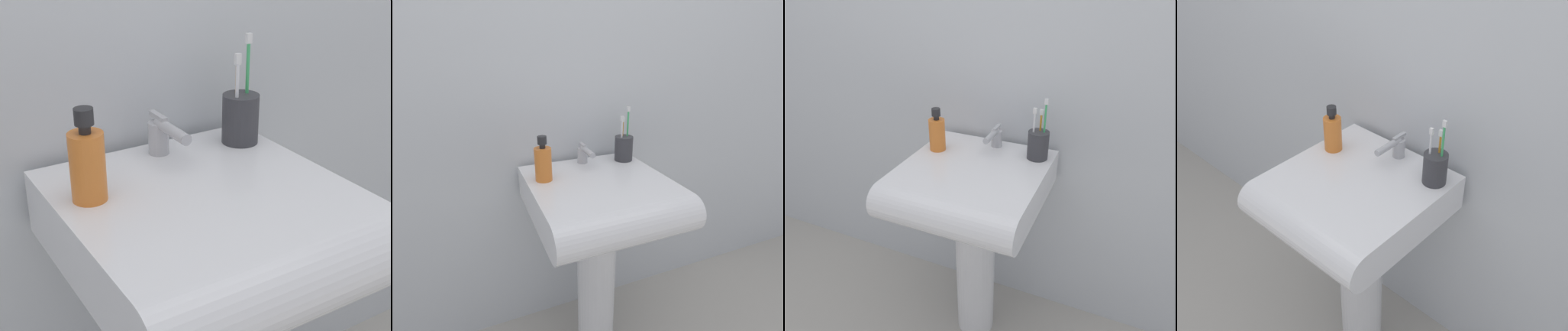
# 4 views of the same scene
# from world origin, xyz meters

# --- Properties ---
(sink_basin) EXTENTS (0.49, 0.52, 0.12)m
(sink_basin) POSITION_xyz_m (0.00, -0.05, 0.73)
(sink_basin) COLOR white
(sink_basin) RESTS_ON sink_pedestal
(faucet) EXTENTS (0.04, 0.14, 0.08)m
(faucet) POSITION_xyz_m (0.01, 0.16, 0.84)
(faucet) COLOR #B7B7BC
(faucet) RESTS_ON sink_basin
(toothbrush_cup) EXTENTS (0.08, 0.08, 0.22)m
(toothbrush_cup) POSITION_xyz_m (0.18, 0.14, 0.84)
(toothbrush_cup) COLOR #38383D
(toothbrush_cup) RESTS_ON sink_basin
(soap_bottle) EXTENTS (0.06, 0.06, 0.16)m
(soap_bottle) POSITION_xyz_m (-0.18, 0.06, 0.86)
(soap_bottle) COLOR orange
(soap_bottle) RESTS_ON sink_basin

